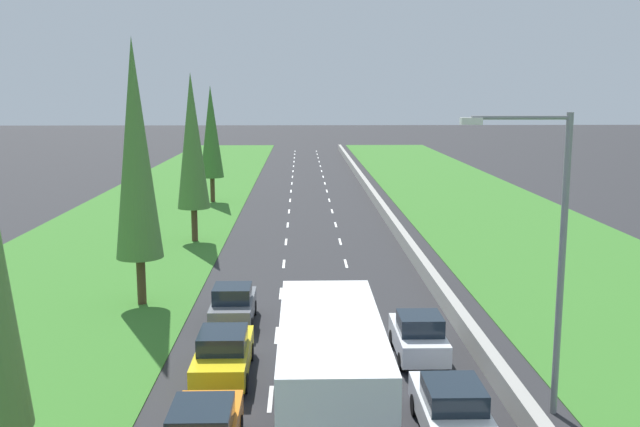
# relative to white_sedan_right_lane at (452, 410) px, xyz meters

# --- Properties ---
(ground_plane) EXTENTS (300.00, 300.00, 0.00)m
(ground_plane) POSITION_rel_white_sedan_right_lane_xyz_m (-3.43, 41.68, -0.81)
(ground_plane) COLOR #28282B
(ground_plane) RESTS_ON ground
(grass_verge_left) EXTENTS (14.00, 140.00, 0.04)m
(grass_verge_left) POSITION_rel_white_sedan_right_lane_xyz_m (-16.08, 41.68, -0.79)
(grass_verge_left) COLOR #387528
(grass_verge_left) RESTS_ON ground
(grass_verge_right) EXTENTS (14.00, 140.00, 0.04)m
(grass_verge_right) POSITION_rel_white_sedan_right_lane_xyz_m (10.92, 41.68, -0.79)
(grass_verge_right) COLOR #387528
(grass_verge_right) RESTS_ON ground
(median_barrier) EXTENTS (0.44, 120.00, 0.85)m
(median_barrier) POSITION_rel_white_sedan_right_lane_xyz_m (2.27, 41.68, -0.39)
(median_barrier) COLOR #9E9B93
(median_barrier) RESTS_ON ground
(lane_markings) EXTENTS (3.64, 116.00, 0.01)m
(lane_markings) POSITION_rel_white_sedan_right_lane_xyz_m (-3.43, 41.68, -0.81)
(lane_markings) COLOR white
(lane_markings) RESTS_ON ground
(white_sedan_right_lane) EXTENTS (1.82, 4.50, 1.64)m
(white_sedan_right_lane) POSITION_rel_white_sedan_right_lane_xyz_m (0.00, 0.00, 0.00)
(white_sedan_right_lane) COLOR white
(white_sedan_right_lane) RESTS_ON ground
(yellow_sedan_left_lane_third) EXTENTS (1.82, 4.50, 1.64)m
(yellow_sedan_left_lane_third) POSITION_rel_white_sedan_right_lane_xyz_m (-6.84, 4.56, 0.00)
(yellow_sedan_left_lane_third) COLOR yellow
(yellow_sedan_left_lane_third) RESTS_ON ground
(grey_hatchback_left_lane) EXTENTS (1.74, 3.90, 1.72)m
(grey_hatchback_left_lane) POSITION_rel_white_sedan_right_lane_xyz_m (-7.03, 10.09, 0.02)
(grey_hatchback_left_lane) COLOR slate
(grey_hatchback_left_lane) RESTS_ON ground
(white_hatchback_right_lane) EXTENTS (1.74, 3.90, 1.72)m
(white_hatchback_right_lane) POSITION_rel_white_sedan_right_lane_xyz_m (0.04, 6.05, 0.02)
(white_hatchback_right_lane) COLOR white
(white_hatchback_right_lane) RESTS_ON ground
(white_box_truck_centre_lane) EXTENTS (2.46, 9.40, 4.18)m
(white_box_truck_centre_lane) POSITION_rel_white_sedan_right_lane_xyz_m (-3.49, -1.29, 1.37)
(white_box_truck_centre_lane) COLOR black
(white_box_truck_centre_lane) RESTS_ON ground
(poplar_tree_second) EXTENTS (2.10, 2.10, 11.95)m
(poplar_tree_second) POSITION_rel_white_sedan_right_lane_xyz_m (-11.46, 13.09, 6.21)
(poplar_tree_second) COLOR #4C3823
(poplar_tree_second) RESTS_ON ground
(poplar_tree_third) EXTENTS (2.07, 2.07, 10.81)m
(poplar_tree_third) POSITION_rel_white_sedan_right_lane_xyz_m (-11.08, 27.04, 5.64)
(poplar_tree_third) COLOR #4C3823
(poplar_tree_third) RESTS_ON ground
(poplar_tree_fourth) EXTENTS (2.05, 2.05, 10.14)m
(poplar_tree_fourth) POSITION_rel_white_sedan_right_lane_xyz_m (-11.96, 43.90, 5.31)
(poplar_tree_fourth) COLOR #4C3823
(poplar_tree_fourth) RESTS_ON ground
(street_light_mast) EXTENTS (3.20, 0.28, 9.00)m
(street_light_mast) POSITION_rel_white_sedan_right_lane_xyz_m (3.05, 1.48, 4.42)
(street_light_mast) COLOR gray
(street_light_mast) RESTS_ON ground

